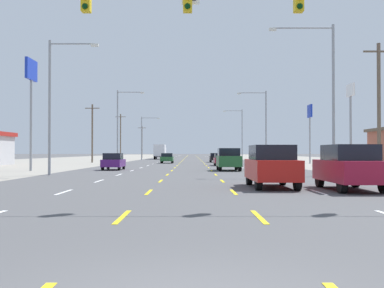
{
  "coord_description": "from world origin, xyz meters",
  "views": [
    {
      "loc": [
        0.03,
        -5.33,
        1.67
      ],
      "look_at": [
        0.21,
        52.36,
        2.6
      ],
      "focal_mm": 45.02,
      "sensor_mm": 36.0,
      "label": 1
    }
  ],
  "objects_px": {
    "sedan_inner_left_farther": "(166,158)",
    "streetlight_right_row_2": "(239,131)",
    "suv_inner_right_near": "(270,166)",
    "hatchback_far_left_midfar": "(112,161)",
    "pole_sign_right_row_2": "(308,119)",
    "streetlight_left_row_0": "(53,98)",
    "box_truck_far_left_distant_a": "(158,151)",
    "pole_sign_left_row_1": "(30,84)",
    "suv_inner_right_mid": "(227,159)",
    "suv_far_right_nearest": "(348,167)",
    "sedan_inner_right_far": "(220,159)",
    "streetlight_left_row_1": "(119,122)",
    "streetlight_right_row_1": "(262,122)",
    "sedan_inner_right_farthest": "(214,157)",
    "pole_sign_right_row_1": "(349,106)",
    "streetlight_left_row_2": "(142,135)",
    "streetlight_right_row_0": "(325,88)"
  },
  "relations": [
    {
      "from": "sedan_inner_left_farther",
      "to": "streetlight_right_row_2",
      "type": "xyz_separation_m",
      "value": [
        13.39,
        26.68,
        5.09
      ]
    },
    {
      "from": "suv_inner_right_near",
      "to": "hatchback_far_left_midfar",
      "type": "height_order",
      "value": "suv_inner_right_near"
    },
    {
      "from": "pole_sign_right_row_2",
      "to": "streetlight_left_row_0",
      "type": "relative_size",
      "value": 0.86
    },
    {
      "from": "box_truck_far_left_distant_a",
      "to": "pole_sign_left_row_1",
      "type": "distance_m",
      "value": 64.46
    },
    {
      "from": "suv_inner_right_mid",
      "to": "pole_sign_left_row_1",
      "type": "bearing_deg",
      "value": -177.71
    },
    {
      "from": "suv_far_right_nearest",
      "to": "sedan_inner_right_far",
      "type": "height_order",
      "value": "suv_far_right_nearest"
    },
    {
      "from": "box_truck_far_left_distant_a",
      "to": "streetlight_right_row_2",
      "type": "height_order",
      "value": "streetlight_right_row_2"
    },
    {
      "from": "suv_inner_right_near",
      "to": "streetlight_left_row_1",
      "type": "bearing_deg",
      "value": 107.43
    },
    {
      "from": "streetlight_left_row_0",
      "to": "streetlight_right_row_1",
      "type": "distance_m",
      "value": 36.92
    },
    {
      "from": "sedan_inner_right_farthest",
      "to": "pole_sign_right_row_1",
      "type": "relative_size",
      "value": 0.53
    },
    {
      "from": "pole_sign_right_row_2",
      "to": "streetlight_right_row_2",
      "type": "relative_size",
      "value": 0.82
    },
    {
      "from": "pole_sign_right_row_1",
      "to": "streetlight_left_row_1",
      "type": "relative_size",
      "value": 0.84
    },
    {
      "from": "pole_sign_right_row_1",
      "to": "streetlight_left_row_0",
      "type": "distance_m",
      "value": 29.18
    },
    {
      "from": "sedan_inner_left_farther",
      "to": "pole_sign_left_row_1",
      "type": "xyz_separation_m",
      "value": [
        -10.45,
        -28.25,
        6.87
      ]
    },
    {
      "from": "sedan_inner_right_farthest",
      "to": "streetlight_left_row_2",
      "type": "relative_size",
      "value": 0.51
    },
    {
      "from": "sedan_inner_left_farther",
      "to": "pole_sign_right_row_1",
      "type": "relative_size",
      "value": 0.53
    },
    {
      "from": "hatchback_far_left_midfar",
      "to": "streetlight_left_row_0",
      "type": "xyz_separation_m",
      "value": [
        -2.63,
        -9.82,
        4.75
      ]
    },
    {
      "from": "pole_sign_left_row_1",
      "to": "streetlight_right_row_2",
      "type": "xyz_separation_m",
      "value": [
        23.83,
        54.93,
        -1.78
      ]
    },
    {
      "from": "pole_sign_left_row_1",
      "to": "pole_sign_right_row_1",
      "type": "distance_m",
      "value": 30.6
    },
    {
      "from": "sedan_inner_right_farthest",
      "to": "streetlight_left_row_1",
      "type": "bearing_deg",
      "value": -141.66
    },
    {
      "from": "suv_inner_right_mid",
      "to": "streetlight_left_row_1",
      "type": "xyz_separation_m",
      "value": [
        -13.08,
        22.94,
        4.74
      ]
    },
    {
      "from": "streetlight_left_row_0",
      "to": "streetlight_left_row_2",
      "type": "bearing_deg",
      "value": 89.95
    },
    {
      "from": "hatchback_far_left_midfar",
      "to": "streetlight_right_row_2",
      "type": "bearing_deg",
      "value": 72.17
    },
    {
      "from": "streetlight_right_row_0",
      "to": "streetlight_left_row_2",
      "type": "bearing_deg",
      "value": 107.25
    },
    {
      "from": "pole_sign_right_row_1",
      "to": "hatchback_far_left_midfar",
      "type": "bearing_deg",
      "value": -170.34
    },
    {
      "from": "streetlight_left_row_2",
      "to": "box_truck_far_left_distant_a",
      "type": "bearing_deg",
      "value": 72.92
    },
    {
      "from": "sedan_inner_right_farthest",
      "to": "streetlight_right_row_0",
      "type": "xyz_separation_m",
      "value": [
        5.94,
        -42.01,
        5.5
      ]
    },
    {
      "from": "sedan_inner_right_far",
      "to": "box_truck_far_left_distant_a",
      "type": "height_order",
      "value": "box_truck_far_left_distant_a"
    },
    {
      "from": "suv_inner_right_mid",
      "to": "sedan_inner_right_far",
      "type": "distance_m",
      "value": 15.12
    },
    {
      "from": "pole_sign_right_row_2",
      "to": "suv_far_right_nearest",
      "type": "bearing_deg",
      "value": -101.81
    },
    {
      "from": "streetlight_right_row_0",
      "to": "sedan_inner_right_far",
      "type": "bearing_deg",
      "value": 104.54
    },
    {
      "from": "streetlight_left_row_0",
      "to": "sedan_inner_right_far",
      "type": "bearing_deg",
      "value": 60.26
    },
    {
      "from": "suv_far_right_nearest",
      "to": "suv_inner_right_mid",
      "type": "xyz_separation_m",
      "value": [
        -3.61,
        21.71,
        0.0
      ]
    },
    {
      "from": "streetlight_left_row_0",
      "to": "streetlight_right_row_1",
      "type": "bearing_deg",
      "value": 57.98
    },
    {
      "from": "suv_inner_right_mid",
      "to": "pole_sign_left_row_1",
      "type": "xyz_separation_m",
      "value": [
        -17.33,
        -0.69,
        6.6
      ]
    },
    {
      "from": "suv_inner_right_near",
      "to": "streetlight_right_row_2",
      "type": "bearing_deg",
      "value": 85.36
    },
    {
      "from": "pole_sign_right_row_2",
      "to": "streetlight_left_row_0",
      "type": "xyz_separation_m",
      "value": [
        -26.5,
        -33.51,
        -0.8
      ]
    },
    {
      "from": "pole_sign_right_row_2",
      "to": "streetlight_right_row_0",
      "type": "bearing_deg",
      "value": -101.79
    },
    {
      "from": "suv_inner_right_mid",
      "to": "pole_sign_right_row_2",
      "type": "relative_size",
      "value": 0.59
    },
    {
      "from": "suv_inner_right_mid",
      "to": "streetlight_left_row_0",
      "type": "height_order",
      "value": "streetlight_left_row_0"
    },
    {
      "from": "box_truck_far_left_distant_a",
      "to": "streetlight_right_row_2",
      "type": "distance_m",
      "value": 19.43
    },
    {
      "from": "pole_sign_right_row_1",
      "to": "suv_far_right_nearest",
      "type": "bearing_deg",
      "value": -108.42
    },
    {
      "from": "hatchback_far_left_midfar",
      "to": "sedan_inner_right_far",
      "type": "relative_size",
      "value": 0.87
    },
    {
      "from": "suv_inner_right_near",
      "to": "sedan_inner_right_far",
      "type": "height_order",
      "value": "suv_inner_right_near"
    },
    {
      "from": "pole_sign_right_row_1",
      "to": "streetlight_right_row_0",
      "type": "height_order",
      "value": "streetlight_right_row_0"
    },
    {
      "from": "streetlight_right_row_1",
      "to": "streetlight_right_row_2",
      "type": "distance_m",
      "value": 31.3
    },
    {
      "from": "streetlight_right_row_1",
      "to": "streetlight_left_row_1",
      "type": "bearing_deg",
      "value": 180.0
    },
    {
      "from": "suv_far_right_nearest",
      "to": "pole_sign_left_row_1",
      "type": "bearing_deg",
      "value": 134.89
    },
    {
      "from": "suv_inner_right_mid",
      "to": "streetlight_right_row_0",
      "type": "relative_size",
      "value": 0.45
    },
    {
      "from": "suv_inner_right_mid",
      "to": "pole_sign_right_row_2",
      "type": "height_order",
      "value": "pole_sign_right_row_2"
    }
  ]
}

